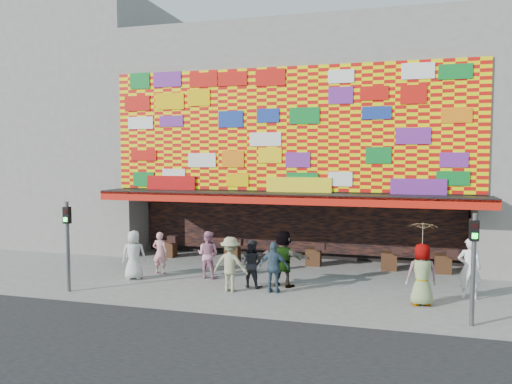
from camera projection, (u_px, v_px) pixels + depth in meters
ground at (261, 293)px, 16.33m from camera, size 90.00×90.00×0.00m
road_strip at (177, 378)px, 10.09m from camera, size 30.00×8.00×0.02m
shop_building at (305, 140)px, 23.80m from camera, size 15.20×9.40×10.00m
neighbor_left at (69, 128)px, 27.08m from camera, size 11.00×8.00×12.00m
signal_left at (68, 236)px, 16.43m from camera, size 0.22×0.20×3.00m
signal_right at (474, 256)px, 13.09m from camera, size 0.22×0.20×3.00m
ped_a at (134, 255)px, 18.16m from camera, size 1.01×0.82×1.79m
ped_b at (160, 253)px, 19.04m from camera, size 0.60×0.41×1.60m
ped_c at (251, 263)px, 17.04m from camera, size 0.89×0.74×1.64m
ped_d at (230, 264)px, 16.52m from camera, size 1.18×0.69×1.82m
ped_e at (274, 267)px, 16.36m from camera, size 0.99×0.42×1.69m
ped_f at (283, 258)px, 17.14m from camera, size 1.90×1.09×1.95m
ped_g at (422, 274)px, 14.97m from camera, size 1.04×0.82×1.88m
ped_h at (470, 268)px, 15.66m from camera, size 0.72×0.49×1.94m
ped_i at (208, 254)px, 18.37m from camera, size 0.90×0.74×1.73m
parasol at (423, 236)px, 14.88m from camera, size 1.04×1.06×1.78m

